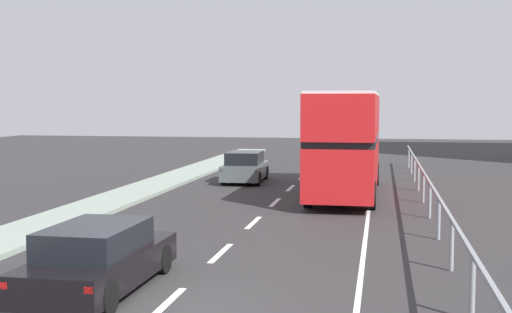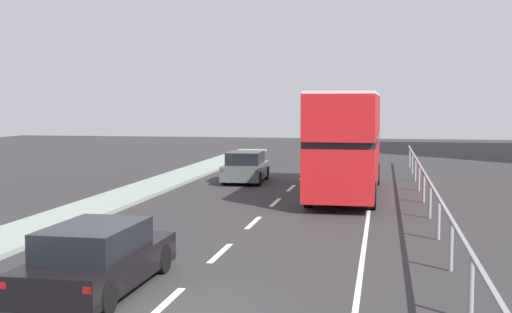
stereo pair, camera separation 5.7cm
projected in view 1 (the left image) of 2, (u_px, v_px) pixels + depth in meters
ground_plane at (163, 310)px, 12.38m from camera, size 74.21×120.00×0.10m
lane_paint_markings at (319, 224)px, 20.78m from camera, size 3.65×46.00×0.01m
bridge_side_railing at (434, 197)px, 20.12m from camera, size 0.10×42.00×1.18m
double_decker_bus_red at (346, 141)px, 27.21m from camera, size 2.60×10.30×4.14m
hatchback_car_near at (99, 258)px, 13.41m from camera, size 1.84×4.44×1.36m
sedan_car_ahead at (245, 167)px, 31.92m from camera, size 1.92×4.07×1.45m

